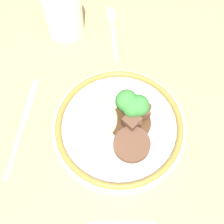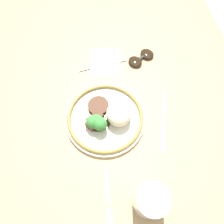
% 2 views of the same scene
% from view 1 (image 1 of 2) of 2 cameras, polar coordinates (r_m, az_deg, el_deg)
% --- Properties ---
extents(ground_plane, '(8.00, 8.00, 0.00)m').
position_cam_1_polar(ground_plane, '(0.65, -4.00, -3.43)').
color(ground_plane, tan).
extents(dining_table, '(1.46, 0.95, 0.04)m').
position_cam_1_polar(dining_table, '(0.63, -4.10, -2.79)').
color(dining_table, tan).
rests_on(dining_table, ground).
extents(plate, '(0.26, 0.26, 0.08)m').
position_cam_1_polar(plate, '(0.59, 0.93, -2.07)').
color(plate, silver).
rests_on(plate, dining_table).
extents(juice_glass, '(0.08, 0.08, 0.11)m').
position_cam_1_polar(juice_glass, '(0.72, -9.02, 17.27)').
color(juice_glass, '#F4AD19').
rests_on(juice_glass, dining_table).
extents(knife, '(0.21, 0.08, 0.00)m').
position_cam_1_polar(knife, '(0.64, -16.05, -1.92)').
color(knife, silver).
rests_on(knife, dining_table).
extents(spoon, '(0.16, 0.03, 0.01)m').
position_cam_1_polar(spoon, '(0.76, -0.12, 16.18)').
color(spoon, silver).
rests_on(spoon, dining_table).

